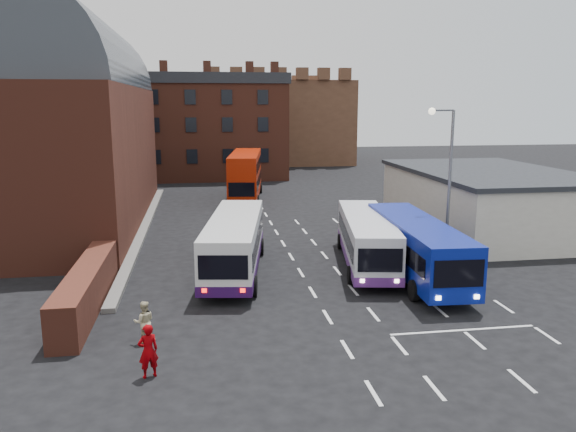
{
  "coord_description": "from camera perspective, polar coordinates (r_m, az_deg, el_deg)",
  "views": [
    {
      "loc": [
        -5.11,
        -22.61,
        8.86
      ],
      "look_at": [
        0.0,
        10.0,
        2.2
      ],
      "focal_mm": 35.0,
      "sensor_mm": 36.0,
      "label": 1
    }
  ],
  "objects": [
    {
      "name": "pedestrian_beige",
      "position": [
        22.1,
        -14.4,
        -10.36
      ],
      "size": [
        0.84,
        0.69,
        1.6
      ],
      "primitive_type": "imported",
      "rotation": [
        0.0,
        0.0,
        3.25
      ],
      "color": "tan",
      "rests_on": "ground"
    },
    {
      "name": "bus_white_inbound",
      "position": [
        31.13,
        7.99,
        -2.09
      ],
      "size": [
        4.06,
        10.52,
        2.8
      ],
      "rotation": [
        0.0,
        0.0,
        2.97
      ],
      "color": "silver",
      "rests_on": "ground"
    },
    {
      "name": "ground",
      "position": [
        24.82,
        3.62,
        -9.53
      ],
      "size": [
        180.0,
        180.0,
        0.0
      ],
      "primitive_type": "plane",
      "color": "black"
    },
    {
      "name": "brick_terrace",
      "position": [
        68.7,
        -9.74,
        8.44
      ],
      "size": [
        22.0,
        10.0,
        11.0
      ],
      "primitive_type": "cube",
      "color": "brown",
      "rests_on": "ground"
    },
    {
      "name": "forecourt_wall",
      "position": [
        26.37,
        -19.74,
        -6.86
      ],
      "size": [
        1.2,
        10.0,
        1.8
      ],
      "primitive_type": "cube",
      "color": "#602B1E",
      "rests_on": "ground"
    },
    {
      "name": "bus_red_double",
      "position": [
        52.21,
        -4.34,
        4.18
      ],
      "size": [
        4.01,
        11.15,
        4.37
      ],
      "rotation": [
        0.0,
        0.0,
        3.0
      ],
      "color": "#A51A03",
      "rests_on": "ground"
    },
    {
      "name": "pedestrian_red",
      "position": [
        19.37,
        -14.02,
        -13.15
      ],
      "size": [
        0.79,
        0.65,
        1.84
      ],
      "primitive_type": "imported",
      "rotation": [
        0.0,
        0.0,
        3.51
      ],
      "color": "#7E0004",
      "rests_on": "ground"
    },
    {
      "name": "cream_building",
      "position": [
        42.31,
        19.62,
        1.62
      ],
      "size": [
        10.4,
        16.4,
        4.25
      ],
      "color": "beige",
      "rests_on": "ground"
    },
    {
      "name": "bus_blue",
      "position": [
        29.5,
        12.93,
        -2.85
      ],
      "size": [
        3.18,
        10.95,
        2.95
      ],
      "rotation": [
        0.0,
        0.0,
        3.09
      ],
      "color": "navy",
      "rests_on": "ground"
    },
    {
      "name": "castle_keep",
      "position": [
        89.35,
        -1.78,
        9.57
      ],
      "size": [
        22.0,
        22.0,
        12.0
      ],
      "primitive_type": "cube",
      "color": "brown",
      "rests_on": "ground"
    },
    {
      "name": "bus_white_outbound",
      "position": [
        29.79,
        -5.45,
        -2.46
      ],
      "size": [
        4.1,
        11.12,
        2.96
      ],
      "rotation": [
        0.0,
        0.0,
        -0.15
      ],
      "color": "silver",
      "rests_on": "ground"
    },
    {
      "name": "street_lamp",
      "position": [
        32.3,
        15.76,
        4.47
      ],
      "size": [
        1.7,
        0.69,
        8.62
      ],
      "rotation": [
        0.0,
        0.0,
        0.28
      ],
      "color": "slate",
      "rests_on": "ground"
    },
    {
      "name": "railway_station",
      "position": [
        44.85,
        -22.59,
        8.98
      ],
      "size": [
        12.0,
        28.0,
        16.0
      ],
      "color": "#602B1E",
      "rests_on": "ground"
    }
  ]
}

